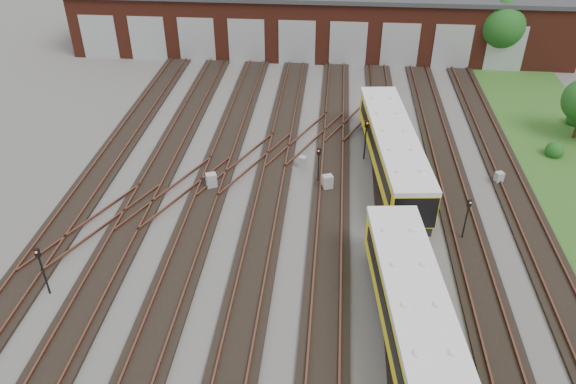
{
  "coord_description": "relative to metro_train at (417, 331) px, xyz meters",
  "views": [
    {
      "loc": [
        1.89,
        -19.86,
        20.43
      ],
      "look_at": [
        -0.56,
        7.8,
        2.0
      ],
      "focal_mm": 35.0,
      "sensor_mm": 36.0,
      "label": 1
    }
  ],
  "objects": [
    {
      "name": "ground",
      "position": [
        -6.0,
        2.42,
        -1.89
      ],
      "size": [
        120.0,
        120.0,
        0.0
      ],
      "primitive_type": "plane",
      "color": "#454240",
      "rests_on": "ground"
    },
    {
      "name": "track_network",
      "position": [
        -6.17,
        3.01,
        -1.78
      ],
      "size": [
        30.4,
        70.0,
        0.33
      ],
      "color": "black",
      "rests_on": "ground"
    },
    {
      "name": "maintenance_shed",
      "position": [
        -6.01,
        42.39,
        1.31
      ],
      "size": [
        51.0,
        12.5,
        6.35
      ],
      "color": "#532014",
      "rests_on": "ground"
    },
    {
      "name": "metro_train",
      "position": [
        0.0,
        0.0,
        0.0
      ],
      "size": [
        4.17,
        46.92,
        3.04
      ],
      "rotation": [
        0.0,
        0.0,
        0.1
      ],
      "color": "black",
      "rests_on": "ground"
    },
    {
      "name": "signal_mast_0",
      "position": [
        -18.27,
        2.68,
        0.02
      ],
      "size": [
        0.26,
        0.25,
        2.97
      ],
      "rotation": [
        0.0,
        0.0,
        0.14
      ],
      "color": "black",
      "rests_on": "ground"
    },
    {
      "name": "signal_mast_1",
      "position": [
        -4.91,
        14.54,
        -0.18
      ],
      "size": [
        0.27,
        0.25,
        2.64
      ],
      "rotation": [
        0.0,
        0.0,
        -0.32
      ],
      "color": "black",
      "rests_on": "ground"
    },
    {
      "name": "signal_mast_2",
      "position": [
        -1.75,
        18.02,
        0.08
      ],
      "size": [
        0.29,
        0.28,
        3.06
      ],
      "rotation": [
        0.0,
        0.0,
        0.4
      ],
      "color": "black",
      "rests_on": "ground"
    },
    {
      "name": "signal_mast_3",
      "position": [
        3.72,
        9.1,
        -0.09
      ],
      "size": [
        0.25,
        0.24,
        2.81
      ],
      "rotation": [
        0.0,
        0.0,
        0.33
      ],
      "color": "black",
      "rests_on": "ground"
    },
    {
      "name": "relay_cabinet_1",
      "position": [
        -11.9,
        13.22,
        -1.33
      ],
      "size": [
        0.84,
        0.78,
        1.11
      ],
      "primitive_type": "cube",
      "rotation": [
        0.0,
        0.0,
        0.43
      ],
      "color": "#989A9C",
      "rests_on": "ground"
    },
    {
      "name": "relay_cabinet_2",
      "position": [
        -4.26,
        13.73,
        -1.35
      ],
      "size": [
        0.8,
        0.73,
        1.08
      ],
      "primitive_type": "cube",
      "rotation": [
        0.0,
        0.0,
        0.36
      ],
      "color": "#989A9C",
      "rests_on": "ground"
    },
    {
      "name": "relay_cabinet_3",
      "position": [
        -6.07,
        16.42,
        -1.46
      ],
      "size": [
        0.65,
        0.61,
        0.86
      ],
      "primitive_type": "cube",
      "rotation": [
        0.0,
        0.0,
        -0.43
      ],
      "color": "#989A9C",
      "rests_on": "ground"
    },
    {
      "name": "relay_cabinet_4",
      "position": [
        7.17,
        15.51,
        -1.46
      ],
      "size": [
        0.64,
        0.6,
        0.86
      ],
      "primitive_type": "cube",
      "rotation": [
        0.0,
        0.0,
        0.39
      ],
      "color": "#989A9C",
      "rests_on": "ground"
    },
    {
      "name": "tree_0",
      "position": [
        11.5,
        37.42,
        2.84
      ],
      "size": [
        4.44,
        4.44,
        7.36
      ],
      "color": "#2F2215",
      "rests_on": "ground"
    },
    {
      "name": "bush_1",
      "position": [
        12.03,
        19.68,
        -1.23
      ],
      "size": [
        1.31,
        1.31,
        1.31
      ],
      "primitive_type": "sphere",
      "color": "#174513",
      "rests_on": "ground"
    },
    {
      "name": "bush_2",
      "position": [
        15.22,
        25.11,
        -1.22
      ],
      "size": [
        1.34,
        1.34,
        1.34
      ],
      "primitive_type": "sphere",
      "color": "#174513",
      "rests_on": "ground"
    }
  ]
}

